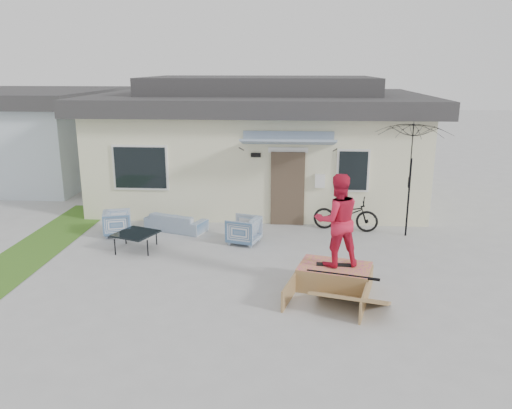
# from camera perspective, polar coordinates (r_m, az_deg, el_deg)

# --- Properties ---
(ground) EXTENTS (90.00, 90.00, 0.00)m
(ground) POSITION_cam_1_polar(r_m,az_deg,el_deg) (10.62, -2.35, -9.32)
(ground) COLOR #A3A3A3
(ground) RESTS_ON ground
(grass_strip) EXTENTS (1.40, 8.00, 0.01)m
(grass_strip) POSITION_cam_1_polar(r_m,az_deg,el_deg) (13.93, -23.21, -4.50)
(grass_strip) COLOR #35651F
(grass_strip) RESTS_ON ground
(house) EXTENTS (10.80, 8.49, 4.10)m
(house) POSITION_cam_1_polar(r_m,az_deg,el_deg) (17.80, 0.49, 7.25)
(house) COLOR beige
(house) RESTS_ON ground
(neighbor_house) EXTENTS (8.60, 7.60, 3.50)m
(neighbor_house) POSITION_cam_1_polar(r_m,az_deg,el_deg) (22.94, -26.55, 7.07)
(neighbor_house) COLOR silver
(neighbor_house) RESTS_ON ground
(loveseat) EXTENTS (1.76, 1.04, 0.66)m
(loveseat) POSITION_cam_1_polar(r_m,az_deg,el_deg) (14.27, -8.91, -1.58)
(loveseat) COLOR #3B608E
(loveseat) RESTS_ON ground
(armchair_left) EXTENTS (0.84, 0.87, 0.73)m
(armchair_left) POSITION_cam_1_polar(r_m,az_deg,el_deg) (14.21, -15.20, -1.87)
(armchair_left) COLOR #3B608E
(armchair_left) RESTS_ON ground
(armchair_right) EXTENTS (0.88, 0.91, 0.76)m
(armchair_right) POSITION_cam_1_polar(r_m,az_deg,el_deg) (13.07, -1.39, -2.73)
(armchair_right) COLOR #3B608E
(armchair_right) RESTS_ON ground
(coffee_table) EXTENTS (1.16, 1.16, 0.44)m
(coffee_table) POSITION_cam_1_polar(r_m,az_deg,el_deg) (12.99, -13.20, -4.00)
(coffee_table) COLOR black
(coffee_table) RESTS_ON ground
(bicycle) EXTENTS (1.85, 0.93, 1.13)m
(bicycle) POSITION_cam_1_polar(r_m,az_deg,el_deg) (14.25, 9.98, -0.66)
(bicycle) COLOR black
(bicycle) RESTS_ON ground
(patio_umbrella) EXTENTS (2.02, 1.88, 2.20)m
(patio_umbrella) POSITION_cam_1_polar(r_m,az_deg,el_deg) (13.90, 16.84, 3.53)
(patio_umbrella) COLOR black
(patio_umbrella) RESTS_ON ground
(skate_ramp) EXTENTS (1.85, 2.19, 0.47)m
(skate_ramp) POSITION_cam_1_polar(r_m,az_deg,el_deg) (10.67, 8.72, -7.98)
(skate_ramp) COLOR olive
(skate_ramp) RESTS_ON ground
(skateboard) EXTENTS (0.77, 0.22, 0.05)m
(skateboard) POSITION_cam_1_polar(r_m,az_deg,el_deg) (10.62, 8.82, -6.59)
(skateboard) COLOR black
(skateboard) RESTS_ON skate_ramp
(skater) EXTENTS (1.07, 0.91, 1.89)m
(skater) POSITION_cam_1_polar(r_m,az_deg,el_deg) (10.30, 9.04, -1.58)
(skater) COLOR red
(skater) RESTS_ON skateboard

